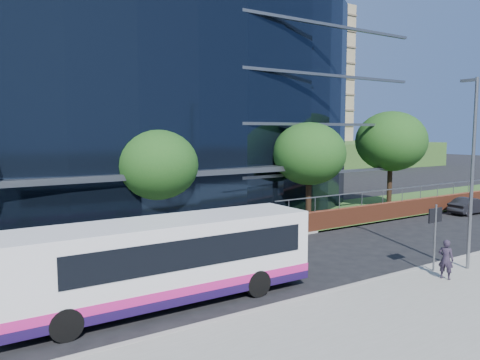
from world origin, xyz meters
TOP-DOWN VIEW (x-y plane):
  - ground at (0.00, 0.00)m, footprint 200.00×200.00m
  - pavement_near at (0.00, -5.00)m, footprint 80.00×8.00m
  - kerb at (0.00, -1.00)m, footprint 80.00×0.25m
  - yellow_line_outer at (0.00, -0.80)m, footprint 80.00×0.08m
  - yellow_line_inner at (0.00, -0.65)m, footprint 80.00×0.08m
  - far_forecourt at (-6.00, 11.00)m, footprint 50.00×8.00m
  - grass_verge at (24.00, 11.00)m, footprint 36.00×8.00m
  - glass_office at (-4.00, 20.85)m, footprint 44.00×23.10m
  - retaining_wall at (20.00, 7.30)m, footprint 34.00×0.40m
  - guard_railings at (-8.00, 7.00)m, footprint 24.00×0.05m
  - apartment_block at (32.00, 57.21)m, footprint 60.00×42.00m
  - street_sign at (4.50, -1.59)m, footprint 0.85×0.09m
  - tree_far_b at (-3.00, 9.50)m, footprint 4.29×4.29m
  - tree_far_c at (7.00, 9.00)m, footprint 4.62×4.62m
  - tree_far_d at (16.00, 10.00)m, footprint 5.28×5.28m
  - tree_dist_e at (24.00, 40.00)m, footprint 4.62×4.62m
  - tree_dist_f at (40.00, 42.00)m, footprint 4.29×4.29m
  - streetlight_east at (6.00, -2.17)m, footprint 0.15×0.77m
  - city_bus at (-6.19, 1.45)m, footprint 10.90×2.62m
  - parked_car at (19.49, 5.66)m, footprint 3.62×1.31m
  - pedestrian at (3.93, -2.50)m, footprint 0.54×0.67m

SIDE VIEW (x-z plane):
  - ground at x=0.00m, z-range 0.00..0.00m
  - yellow_line_outer at x=0.00m, z-range 0.00..0.01m
  - yellow_line_inner at x=0.00m, z-range 0.00..0.01m
  - far_forecourt at x=-6.00m, z-range 0.00..0.10m
  - grass_verge at x=24.00m, z-range 0.00..0.12m
  - pavement_near at x=0.00m, z-range 0.00..0.15m
  - kerb at x=0.00m, z-range 0.00..0.16m
  - parked_car at x=19.49m, z-range 0.00..1.19m
  - retaining_wall at x=20.00m, z-range -0.44..1.67m
  - guard_railings at x=-8.00m, z-range 0.27..1.37m
  - pedestrian at x=3.93m, z-range 0.15..1.73m
  - city_bus at x=-6.19m, z-range 0.09..3.03m
  - street_sign at x=4.50m, z-range 0.75..3.55m
  - tree_far_b at x=-3.00m, z-range 1.19..7.23m
  - tree_dist_f at x=40.00m, z-range 1.19..7.23m
  - streetlight_east at x=6.00m, z-range 0.44..8.44m
  - tree_far_c at x=7.00m, z-range 1.28..7.79m
  - tree_dist_e at x=24.00m, z-range 1.28..7.79m
  - tree_far_d at x=16.00m, z-range 1.47..8.91m
  - glass_office at x=-4.00m, z-range 0.00..16.00m
  - apartment_block at x=32.00m, z-range -3.89..26.11m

